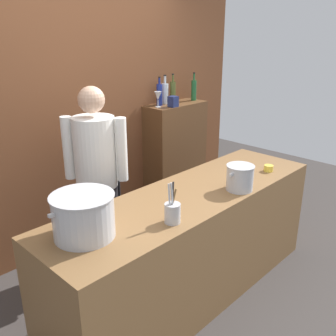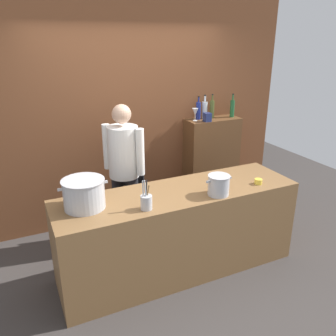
% 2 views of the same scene
% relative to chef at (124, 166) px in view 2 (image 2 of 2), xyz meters
% --- Properties ---
extents(ground_plane, '(8.00, 8.00, 0.00)m').
position_rel_chef_xyz_m(ground_plane, '(0.31, -0.76, -0.96)').
color(ground_plane, '#383330').
extents(brick_back_panel, '(4.40, 0.10, 3.00)m').
position_rel_chef_xyz_m(brick_back_panel, '(0.31, 0.64, 0.54)').
color(brick_back_panel, brown).
rests_on(brick_back_panel, ground_plane).
extents(prep_counter, '(2.46, 0.70, 0.90)m').
position_rel_chef_xyz_m(prep_counter, '(0.31, -0.76, -0.51)').
color(prep_counter, brown).
rests_on(prep_counter, ground_plane).
extents(bar_cabinet, '(0.76, 0.32, 1.28)m').
position_rel_chef_xyz_m(bar_cabinet, '(1.43, 0.43, -0.33)').
color(bar_cabinet, brown).
rests_on(bar_cabinet, ground_plane).
extents(chef, '(0.42, 0.45, 1.66)m').
position_rel_chef_xyz_m(chef, '(0.00, 0.00, 0.00)').
color(chef, black).
rests_on(chef, ground_plane).
extents(stockpot_large, '(0.44, 0.38, 0.27)m').
position_rel_chef_xyz_m(stockpot_large, '(-0.60, -0.71, 0.07)').
color(stockpot_large, '#B7BABF').
rests_on(stockpot_large, prep_counter).
extents(stockpot_small, '(0.28, 0.21, 0.20)m').
position_rel_chef_xyz_m(stockpot_small, '(0.62, -0.98, 0.03)').
color(stockpot_small, '#B7BABF').
rests_on(stockpot_small, prep_counter).
extents(utensil_crock, '(0.10, 0.10, 0.28)m').
position_rel_chef_xyz_m(utensil_crock, '(-0.12, -0.97, 0.01)').
color(utensil_crock, '#B7BABF').
rests_on(utensil_crock, prep_counter).
extents(butter_jar, '(0.08, 0.08, 0.05)m').
position_rel_chef_xyz_m(butter_jar, '(1.14, -0.94, -0.04)').
color(butter_jar, yellow).
rests_on(butter_jar, prep_counter).
extents(wine_bottle_clear, '(0.08, 0.08, 0.32)m').
position_rel_chef_xyz_m(wine_bottle_clear, '(1.34, 0.51, 0.43)').
color(wine_bottle_clear, silver).
rests_on(wine_bottle_clear, bar_cabinet).
extents(wine_bottle_green, '(0.06, 0.06, 0.32)m').
position_rel_chef_xyz_m(wine_bottle_green, '(1.73, 0.42, 0.44)').
color(wine_bottle_green, '#1E592D').
rests_on(wine_bottle_green, bar_cabinet).
extents(wine_bottle_cobalt, '(0.06, 0.06, 0.31)m').
position_rel_chef_xyz_m(wine_bottle_cobalt, '(1.23, 0.49, 0.43)').
color(wine_bottle_cobalt, navy).
rests_on(wine_bottle_cobalt, bar_cabinet).
extents(wine_bottle_olive, '(0.06, 0.06, 0.33)m').
position_rel_chef_xyz_m(wine_bottle_olive, '(1.44, 0.49, 0.44)').
color(wine_bottle_olive, '#475123').
rests_on(wine_bottle_olive, bar_cabinet).
extents(wine_glass_short, '(0.08, 0.08, 0.17)m').
position_rel_chef_xyz_m(wine_glass_short, '(1.15, 0.43, 0.43)').
color(wine_glass_short, silver).
rests_on(wine_glass_short, bar_cabinet).
extents(spice_tin_navy, '(0.09, 0.09, 0.11)m').
position_rel_chef_xyz_m(spice_tin_navy, '(1.27, 0.33, 0.37)').
color(spice_tin_navy, navy).
rests_on(spice_tin_navy, bar_cabinet).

